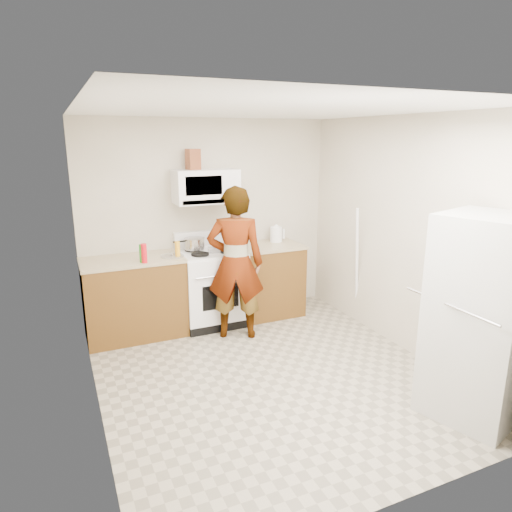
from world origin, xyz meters
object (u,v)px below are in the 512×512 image
fridge (481,318)px  saucepan (194,244)px  gas_range (212,286)px  person (235,263)px  microwave (206,186)px  kettle (276,234)px

fridge → saucepan: size_ratio=7.09×
gas_range → person: 0.64m
gas_range → fridge: size_ratio=0.66×
microwave → saucepan: size_ratio=3.17×
kettle → saucepan: bearing=-161.1°
microwave → saucepan: (-0.17, -0.04, -0.68)m
microwave → person: size_ratio=0.43×
gas_range → kettle: bearing=7.5°
microwave → kettle: size_ratio=3.92×
fridge → gas_range: bearing=98.5°
person → saucepan: 0.66m
person → fridge: 2.57m
microwave → saucepan: 0.70m
person → microwave: bearing=-54.2°
microwave → fridge: microwave is taller
kettle → saucepan: size_ratio=0.81×
microwave → fridge: 3.29m
gas_range → saucepan: bearing=153.0°
person → kettle: (0.82, 0.61, 0.15)m
microwave → kettle: microwave is taller
gas_range → fridge: 3.08m
kettle → saucepan: (-1.12, -0.04, -0.01)m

